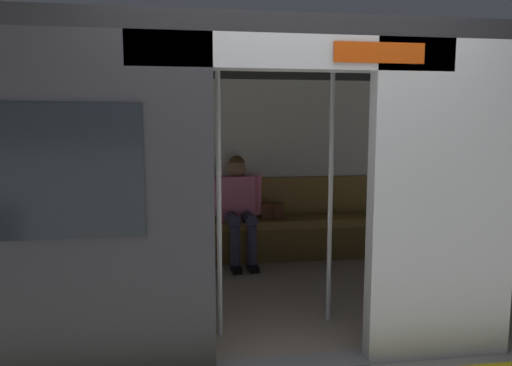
{
  "coord_description": "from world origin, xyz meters",
  "views": [
    {
      "loc": [
        0.63,
        2.75,
        1.54
      ],
      "look_at": [
        0.04,
        -1.32,
        1.02
      ],
      "focal_mm": 32.34,
      "sensor_mm": 36.0,
      "label": 1
    }
  ],
  "objects_px": {
    "bench_seat": "(247,229)",
    "grab_pole_far": "(330,193)",
    "handbag": "(272,211)",
    "train_car": "(255,134)",
    "grab_pole_door": "(219,198)",
    "book": "(205,219)",
    "person_seated": "(238,202)"
  },
  "relations": [
    {
      "from": "book",
      "to": "grab_pole_far",
      "type": "bearing_deg",
      "value": 142.68
    },
    {
      "from": "bench_seat",
      "to": "handbag",
      "type": "distance_m",
      "value": 0.36
    },
    {
      "from": "train_car",
      "to": "grab_pole_door",
      "type": "height_order",
      "value": "train_car"
    },
    {
      "from": "person_seated",
      "to": "grab_pole_door",
      "type": "xyz_separation_m",
      "value": [
        0.33,
        1.81,
        0.33
      ]
    },
    {
      "from": "handbag",
      "to": "book",
      "type": "relative_size",
      "value": 1.18
    },
    {
      "from": "bench_seat",
      "to": "person_seated",
      "type": "xyz_separation_m",
      "value": [
        0.11,
        0.05,
        0.33
      ]
    },
    {
      "from": "grab_pole_door",
      "to": "grab_pole_far",
      "type": "xyz_separation_m",
      "value": [
        -0.86,
        -0.14,
        0.0
      ]
    },
    {
      "from": "book",
      "to": "grab_pole_far",
      "type": "xyz_separation_m",
      "value": [
        -0.91,
        1.79,
        0.54
      ]
    },
    {
      "from": "train_car",
      "to": "grab_pole_far",
      "type": "bearing_deg",
      "value": 127.52
    },
    {
      "from": "handbag",
      "to": "grab_pole_door",
      "type": "relative_size",
      "value": 0.13
    },
    {
      "from": "person_seated",
      "to": "grab_pole_door",
      "type": "distance_m",
      "value": 1.87
    },
    {
      "from": "bench_seat",
      "to": "train_car",
      "type": "bearing_deg",
      "value": 86.68
    },
    {
      "from": "handbag",
      "to": "book",
      "type": "height_order",
      "value": "handbag"
    },
    {
      "from": "handbag",
      "to": "book",
      "type": "bearing_deg",
      "value": -0.67
    },
    {
      "from": "handbag",
      "to": "book",
      "type": "distance_m",
      "value": 0.77
    },
    {
      "from": "grab_pole_far",
      "to": "person_seated",
      "type": "bearing_deg",
      "value": -72.22
    },
    {
      "from": "train_car",
      "to": "handbag",
      "type": "distance_m",
      "value": 1.5
    },
    {
      "from": "grab_pole_door",
      "to": "grab_pole_far",
      "type": "bearing_deg",
      "value": -170.98
    },
    {
      "from": "handbag",
      "to": "train_car",
      "type": "bearing_deg",
      "value": 72.53
    },
    {
      "from": "book",
      "to": "grab_pole_door",
      "type": "relative_size",
      "value": 0.11
    },
    {
      "from": "train_car",
      "to": "handbag",
      "type": "xyz_separation_m",
      "value": [
        -0.36,
        -1.13,
        -0.91
      ]
    },
    {
      "from": "train_car",
      "to": "grab_pole_far",
      "type": "xyz_separation_m",
      "value": [
        -0.49,
        0.64,
        -0.44
      ]
    },
    {
      "from": "handbag",
      "to": "grab_pole_door",
      "type": "distance_m",
      "value": 2.1
    },
    {
      "from": "bench_seat",
      "to": "grab_pole_far",
      "type": "height_order",
      "value": "grab_pole_far"
    },
    {
      "from": "handbag",
      "to": "grab_pole_door",
      "type": "height_order",
      "value": "grab_pole_door"
    },
    {
      "from": "train_car",
      "to": "bench_seat",
      "type": "bearing_deg",
      "value": -93.32
    },
    {
      "from": "grab_pole_far",
      "to": "bench_seat",
      "type": "bearing_deg",
      "value": -75.97
    },
    {
      "from": "bench_seat",
      "to": "grab_pole_far",
      "type": "relative_size",
      "value": 1.54
    },
    {
      "from": "handbag",
      "to": "grab_pole_far",
      "type": "height_order",
      "value": "grab_pole_far"
    },
    {
      "from": "bench_seat",
      "to": "handbag",
      "type": "height_order",
      "value": "handbag"
    },
    {
      "from": "bench_seat",
      "to": "grab_pole_far",
      "type": "bearing_deg",
      "value": 104.03
    },
    {
      "from": "person_seated",
      "to": "train_car",
      "type": "bearing_deg",
      "value": 92.37
    }
  ]
}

